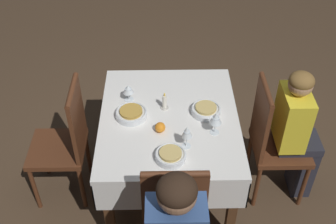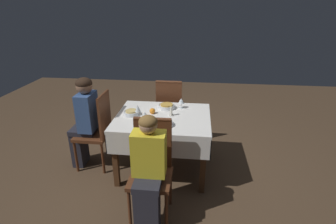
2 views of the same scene
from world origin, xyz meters
TOP-DOWN VIEW (x-y plane):
  - ground_plane at (0.00, 0.00)m, footprint 8.00×8.00m
  - dining_table at (0.00, 0.00)m, footprint 1.11×0.94m
  - chair_south at (-0.01, -0.73)m, footprint 0.39×0.40m
  - chair_north at (-0.00, 0.73)m, footprint 0.39×0.40m
  - person_child_yellow at (-0.01, -0.89)m, footprint 0.30×0.33m
  - bowl_west at (-0.38, -0.00)m, footprint 0.19×0.19m
  - wine_glass_west at (-0.28, -0.10)m, footprint 0.07×0.07m
  - bowl_south at (0.04, -0.25)m, footprint 0.20×0.20m
  - wine_glass_south at (-0.15, -0.29)m, footprint 0.08×0.08m
  - bowl_north at (0.01, 0.26)m, footprint 0.21×0.21m
  - wine_glass_north at (0.19, 0.28)m, footprint 0.08×0.08m
  - candle_centerpiece at (0.10, 0.03)m, footprint 0.05×0.05m
  - orange_fruit at (-0.14, 0.06)m, footprint 0.07×0.07m

SIDE VIEW (x-z plane):
  - ground_plane at x=0.00m, z-range 0.00..0.00m
  - chair_south at x=-0.01m, z-range 0.04..1.02m
  - chair_north at x=0.00m, z-range 0.04..1.02m
  - person_child_yellow at x=-0.01m, z-range 0.05..1.14m
  - dining_table at x=0.00m, z-range 0.26..0.99m
  - bowl_north at x=0.01m, z-range 0.73..0.78m
  - bowl_south at x=0.04m, z-range 0.73..0.78m
  - bowl_west at x=-0.38m, z-range 0.73..0.78m
  - orange_fruit at x=-0.14m, z-range 0.73..0.80m
  - candle_centerpiece at x=0.10m, z-range 0.71..0.85m
  - wine_glass_north at x=0.19m, z-range 0.76..0.89m
  - wine_glass_west at x=-0.28m, z-range 0.77..0.93m
  - wine_glass_south at x=-0.15m, z-range 0.77..0.94m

